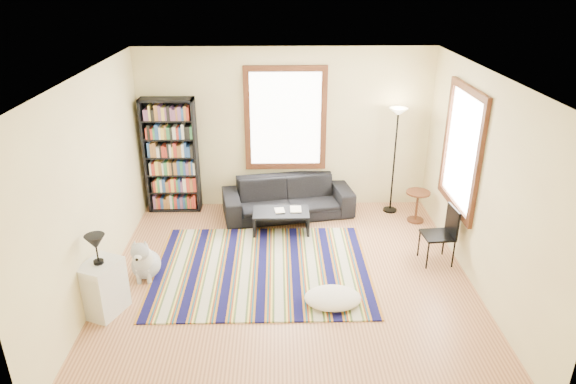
{
  "coord_description": "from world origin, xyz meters",
  "views": [
    {
      "loc": [
        -0.14,
        -6.02,
        3.95
      ],
      "look_at": [
        0.0,
        0.5,
        1.1
      ],
      "focal_mm": 32.0,
      "sensor_mm": 36.0,
      "label": 1
    }
  ],
  "objects_px": {
    "floor_lamp": "(394,162)",
    "floor_cushion": "(333,298)",
    "folding_chair": "(438,235)",
    "sofa": "(288,197)",
    "side_table": "(417,206)",
    "dog": "(145,256)",
    "bookshelf": "(171,156)",
    "coffee_table": "(281,221)",
    "white_cabinet": "(103,288)"
  },
  "relations": [
    {
      "from": "dog",
      "to": "side_table",
      "type": "bearing_deg",
      "value": 21.26
    },
    {
      "from": "bookshelf",
      "to": "side_table",
      "type": "height_order",
      "value": "bookshelf"
    },
    {
      "from": "floor_lamp",
      "to": "coffee_table",
      "type": "bearing_deg",
      "value": -159.3
    },
    {
      "from": "coffee_table",
      "to": "folding_chair",
      "type": "distance_m",
      "value": 2.46
    },
    {
      "from": "sofa",
      "to": "folding_chair",
      "type": "relative_size",
      "value": 2.56
    },
    {
      "from": "sofa",
      "to": "side_table",
      "type": "relative_size",
      "value": 4.08
    },
    {
      "from": "side_table",
      "to": "dog",
      "type": "distance_m",
      "value": 4.48
    },
    {
      "from": "sofa",
      "to": "folding_chair",
      "type": "distance_m",
      "value": 2.67
    },
    {
      "from": "sofa",
      "to": "white_cabinet",
      "type": "distance_m",
      "value": 3.59
    },
    {
      "from": "folding_chair",
      "to": "sofa",
      "type": "bearing_deg",
      "value": 137.73
    },
    {
      "from": "floor_lamp",
      "to": "dog",
      "type": "distance_m",
      "value": 4.37
    },
    {
      "from": "floor_cushion",
      "to": "white_cabinet",
      "type": "bearing_deg",
      "value": -178.13
    },
    {
      "from": "white_cabinet",
      "to": "sofa",
      "type": "bearing_deg",
      "value": 72.56
    },
    {
      "from": "floor_cushion",
      "to": "floor_lamp",
      "type": "relative_size",
      "value": 0.39
    },
    {
      "from": "coffee_table",
      "to": "dog",
      "type": "relative_size",
      "value": 1.44
    },
    {
      "from": "floor_cushion",
      "to": "side_table",
      "type": "xyz_separation_m",
      "value": [
        1.65,
        2.33,
        0.18
      ]
    },
    {
      "from": "coffee_table",
      "to": "side_table",
      "type": "relative_size",
      "value": 1.67
    },
    {
      "from": "folding_chair",
      "to": "bookshelf",
      "type": "bearing_deg",
      "value": 150.43
    },
    {
      "from": "bookshelf",
      "to": "floor_cushion",
      "type": "height_order",
      "value": "bookshelf"
    },
    {
      "from": "coffee_table",
      "to": "floor_lamp",
      "type": "height_order",
      "value": "floor_lamp"
    },
    {
      "from": "bookshelf",
      "to": "floor_lamp",
      "type": "height_order",
      "value": "bookshelf"
    },
    {
      "from": "floor_cushion",
      "to": "white_cabinet",
      "type": "xyz_separation_m",
      "value": [
        -2.85,
        -0.09,
        0.26
      ]
    },
    {
      "from": "floor_cushion",
      "to": "floor_lamp",
      "type": "height_order",
      "value": "floor_lamp"
    },
    {
      "from": "white_cabinet",
      "to": "dog",
      "type": "xyz_separation_m",
      "value": [
        0.32,
        0.8,
        -0.04
      ]
    },
    {
      "from": "coffee_table",
      "to": "floor_cushion",
      "type": "height_order",
      "value": "coffee_table"
    },
    {
      "from": "bookshelf",
      "to": "floor_cushion",
      "type": "xyz_separation_m",
      "value": [
        2.51,
        -2.9,
        -0.91
      ]
    },
    {
      "from": "sofa",
      "to": "dog",
      "type": "distance_m",
      "value": 2.78
    },
    {
      "from": "bookshelf",
      "to": "coffee_table",
      "type": "xyz_separation_m",
      "value": [
        1.87,
        -0.9,
        -0.82
      ]
    },
    {
      "from": "sofa",
      "to": "bookshelf",
      "type": "xyz_separation_m",
      "value": [
        -1.99,
        0.27,
        0.68
      ]
    },
    {
      "from": "white_cabinet",
      "to": "floor_cushion",
      "type": "bearing_deg",
      "value": 24.93
    },
    {
      "from": "folding_chair",
      "to": "dog",
      "type": "distance_m",
      "value": 4.14
    },
    {
      "from": "side_table",
      "to": "folding_chair",
      "type": "distance_m",
      "value": 1.33
    },
    {
      "from": "coffee_table",
      "to": "white_cabinet",
      "type": "xyz_separation_m",
      "value": [
        -2.21,
        -2.09,
        0.17
      ]
    },
    {
      "from": "floor_lamp",
      "to": "side_table",
      "type": "relative_size",
      "value": 3.44
    },
    {
      "from": "floor_lamp",
      "to": "dog",
      "type": "bearing_deg",
      "value": -152.12
    },
    {
      "from": "sofa",
      "to": "bookshelf",
      "type": "height_order",
      "value": "bookshelf"
    },
    {
      "from": "sofa",
      "to": "floor_lamp",
      "type": "height_order",
      "value": "floor_lamp"
    },
    {
      "from": "sofa",
      "to": "floor_cushion",
      "type": "height_order",
      "value": "sofa"
    },
    {
      "from": "bookshelf",
      "to": "side_table",
      "type": "bearing_deg",
      "value": -7.86
    },
    {
      "from": "floor_lamp",
      "to": "folding_chair",
      "type": "distance_m",
      "value": 1.82
    },
    {
      "from": "sofa",
      "to": "floor_lamp",
      "type": "bearing_deg",
      "value": -6.87
    },
    {
      "from": "coffee_table",
      "to": "dog",
      "type": "height_order",
      "value": "dog"
    },
    {
      "from": "floor_lamp",
      "to": "folding_chair",
      "type": "xyz_separation_m",
      "value": [
        0.3,
        -1.72,
        -0.5
      ]
    },
    {
      "from": "floor_lamp",
      "to": "floor_cushion",
      "type": "bearing_deg",
      "value": -115.42
    },
    {
      "from": "sofa",
      "to": "dog",
      "type": "bearing_deg",
      "value": -146.22
    },
    {
      "from": "white_cabinet",
      "to": "dog",
      "type": "bearing_deg",
      "value": 91.1
    },
    {
      "from": "folding_chair",
      "to": "white_cabinet",
      "type": "xyz_separation_m",
      "value": [
        -4.45,
        -1.1,
        -0.08
      ]
    },
    {
      "from": "floor_cushion",
      "to": "folding_chair",
      "type": "height_order",
      "value": "folding_chair"
    },
    {
      "from": "coffee_table",
      "to": "sofa",
      "type": "bearing_deg",
      "value": 79.2
    },
    {
      "from": "folding_chair",
      "to": "dog",
      "type": "height_order",
      "value": "folding_chair"
    }
  ]
}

